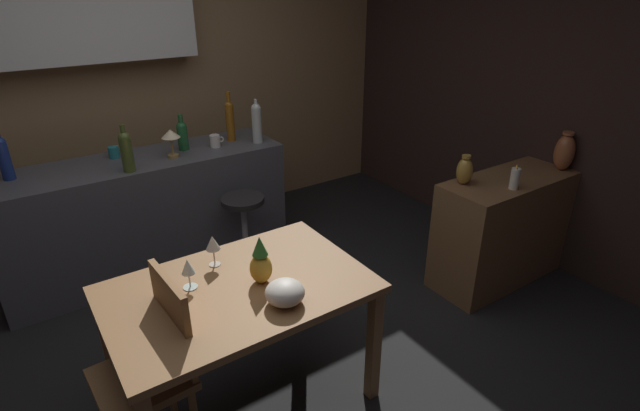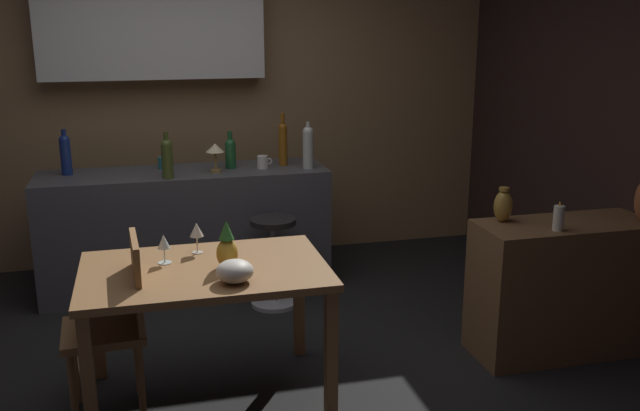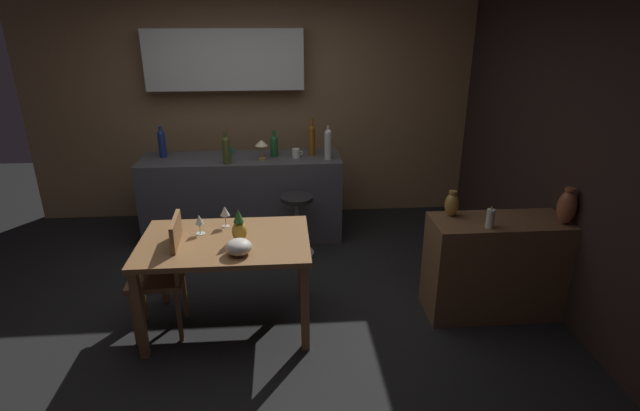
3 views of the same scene
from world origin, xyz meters
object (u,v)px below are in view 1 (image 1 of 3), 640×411
wine_bottle_olive (126,150)px  wine_bottle_cobalt (3,156)px  wine_bottle_clear (257,122)px  vase_brass (465,171)px  vase_copper (564,152)px  wine_bottle_green (182,134)px  pineapple_centerpiece (261,263)px  bar_stool (245,233)px  counter_lamp (171,136)px  chair_near_window (155,364)px  pillar_candle_tall (515,179)px  fruit_bowl (285,292)px  dining_table (239,301)px  wine_bottle_amber (230,119)px  wine_glass_left (188,268)px  wine_glass_right (213,243)px  cup_white (215,141)px  sideboard_cabinet (503,229)px  cup_teal (114,152)px

wine_bottle_olive → wine_bottle_cobalt: same height
wine_bottle_clear → vase_brass: (0.85, -1.40, -0.15)m
vase_copper → wine_bottle_green: bearing=141.3°
wine_bottle_clear → vase_brass: 1.65m
wine_bottle_olive → vase_copper: 3.10m
pineapple_centerpiece → bar_stool: bearing=68.7°
wine_bottle_olive → counter_lamp: wine_bottle_olive is taller
pineapple_centerpiece → chair_near_window: bearing=-178.3°
wine_bottle_cobalt → wine_bottle_green: bearing=-2.8°
wine_bottle_clear → pillar_candle_tall: bearing=-57.2°
chair_near_window → fruit_bowl: chair_near_window is taller
vase_brass → vase_copper: size_ratio=0.72×
dining_table → wine_bottle_amber: (0.76, 1.70, 0.43)m
fruit_bowl → wine_bottle_olive: wine_bottle_olive is taller
wine_glass_left → vase_brass: vase_brass is taller
wine_bottle_olive → wine_bottle_green: (0.47, 0.24, -0.03)m
dining_table → wine_glass_right: bearing=93.2°
cup_white → pineapple_centerpiece: bearing=-106.1°
chair_near_window → wine_bottle_clear: (1.37, 1.59, 0.55)m
wine_bottle_clear → pineapple_centerpiece: bearing=-117.2°
dining_table → wine_bottle_cobalt: wine_bottle_cobalt is taller
wine_bottle_olive → vase_brass: 2.30m
pineapple_centerpiece → wine_bottle_cobalt: (-0.92, 1.78, 0.21)m
sideboard_cabinet → pineapple_centerpiece: size_ratio=4.34×
chair_near_window → wine_bottle_cobalt: size_ratio=2.87×
chair_near_window → fruit_bowl: (0.58, -0.20, 0.28)m
sideboard_cabinet → wine_bottle_clear: wine_bottle_clear is taller
fruit_bowl → counter_lamp: size_ratio=0.88×
wine_bottle_amber → wine_glass_right: bearing=-118.2°
chair_near_window → wine_bottle_cobalt: wine_bottle_cobalt is taller
wine_glass_left → pineapple_centerpiece: 0.35m
pineapple_centerpiece → cup_teal: bearing=97.6°
chair_near_window → wine_glass_right: bearing=33.8°
fruit_bowl → pillar_candle_tall: 1.87m
pillar_candle_tall → bar_stool: bearing=138.3°
sideboard_cabinet → wine_glass_right: (-2.16, 0.23, 0.46)m
pineapple_centerpiece → wine_bottle_olive: 1.52m
wine_bottle_amber → vase_brass: wine_bottle_amber is taller
wine_bottle_cobalt → dining_table: bearing=-65.3°
wine_bottle_clear → counter_lamp: (-0.69, 0.03, -0.01)m
chair_near_window → counter_lamp: bearing=67.0°
chair_near_window → fruit_bowl: size_ratio=5.06×
dining_table → wine_bottle_green: (0.36, 1.69, 0.38)m
vase_brass → pineapple_centerpiece: bearing=-174.2°
sideboard_cabinet → pillar_candle_tall: (-0.16, -0.13, 0.48)m
sideboard_cabinet → vase_brass: 0.64m
dining_table → chair_near_window: chair_near_window is taller
wine_bottle_cobalt → wine_bottle_olive: bearing=-23.0°
bar_stool → wine_glass_left: 1.38m
wine_glass_right → wine_bottle_green: bearing=75.4°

